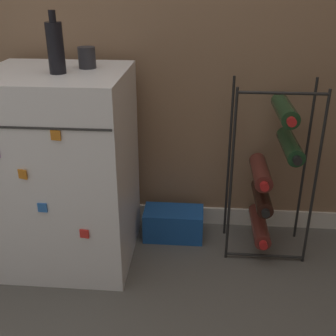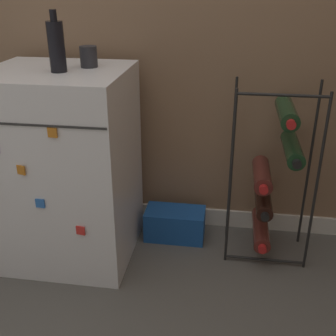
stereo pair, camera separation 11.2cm
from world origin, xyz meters
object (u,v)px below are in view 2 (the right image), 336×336
at_px(fridge_top_cup, 89,57).
at_px(mini_fridge, 65,167).
at_px(fridge_top_bottle, 56,46).
at_px(wine_rack, 273,175).
at_px(soda_box, 175,224).

bearing_deg(fridge_top_cup, mini_fridge, -151.31).
relative_size(mini_fridge, fridge_top_bottle, 3.74).
xyz_separation_m(wine_rack, fridge_top_bottle, (-0.85, -0.15, 0.54)).
relative_size(mini_fridge, soda_box, 2.94).
distance_m(soda_box, fridge_top_bottle, 0.98).
height_order(wine_rack, fridge_top_bottle, fridge_top_bottle).
distance_m(mini_fridge, fridge_top_bottle, 0.52).
xyz_separation_m(mini_fridge, soda_box, (0.46, 0.17, -0.35)).
xyz_separation_m(mini_fridge, wine_rack, (0.89, 0.11, -0.02)).
distance_m(wine_rack, soda_box, 0.54).
bearing_deg(wine_rack, mini_fridge, -172.89).
bearing_deg(fridge_top_bottle, soda_box, 25.87).
bearing_deg(mini_fridge, wine_rack, 7.11).
height_order(mini_fridge, wine_rack, mini_fridge).
bearing_deg(fridge_top_bottle, mini_fridge, 132.28).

